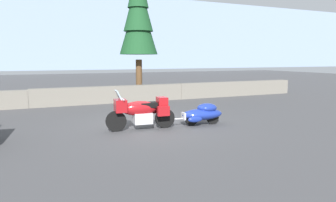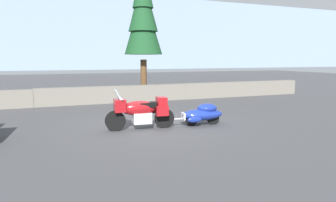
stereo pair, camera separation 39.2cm
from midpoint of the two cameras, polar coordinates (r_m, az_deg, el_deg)
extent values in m
plane|color=#424244|center=(10.80, -4.25, -4.52)|extent=(80.00, 80.00, 0.00)
cube|color=slate|center=(16.42, -11.24, 1.18)|extent=(8.00, 0.53, 0.88)
cube|color=slate|center=(19.70, 12.14, 2.27)|extent=(8.00, 0.53, 0.89)
cube|color=#7F93AD|center=(106.11, -22.15, 10.40)|extent=(240.00, 80.00, 16.00)
cylinder|color=black|center=(9.97, -10.80, -3.75)|extent=(0.67, 0.19, 0.66)
cylinder|color=black|center=(10.32, -1.69, -3.21)|extent=(0.67, 0.19, 0.66)
cube|color=silver|center=(10.12, -5.89, -3.19)|extent=(0.63, 0.49, 0.36)
ellipsoid|color=maroon|center=(10.04, -6.47, -1.38)|extent=(1.23, 0.54, 0.48)
cube|color=maroon|center=(9.90, -10.02, -0.87)|extent=(0.40, 0.55, 0.40)
cube|color=#9EB7C6|center=(9.85, -10.35, 1.02)|extent=(0.22, 0.45, 0.34)
cube|color=black|center=(10.09, -4.82, -0.73)|extent=(0.59, 0.41, 0.16)
cube|color=maroon|center=(10.20, -2.24, -0.05)|extent=(0.35, 0.43, 0.28)
cube|color=maroon|center=(9.94, -2.01, -1.88)|extent=(0.41, 0.19, 0.32)
cube|color=maroon|center=(10.51, -2.96, -1.36)|extent=(0.41, 0.19, 0.32)
cylinder|color=silver|center=(9.88, -9.76, 0.46)|extent=(0.10, 0.70, 0.04)
cylinder|color=silver|center=(9.93, -10.55, -2.32)|extent=(0.26, 0.09, 0.54)
cylinder|color=black|center=(10.67, 3.35, -3.46)|extent=(0.45, 0.14, 0.44)
cylinder|color=black|center=(11.00, 7.34, -3.16)|extent=(0.45, 0.14, 0.44)
ellipsoid|color=navy|center=(10.80, 5.39, -2.48)|extent=(1.55, 0.80, 0.40)
ellipsoid|color=navy|center=(10.84, 6.27, -1.28)|extent=(0.76, 0.62, 0.32)
cube|color=silver|center=(10.53, 1.86, -2.82)|extent=(0.09, 0.32, 0.24)
ellipsoid|color=navy|center=(10.37, 4.03, -3.46)|extent=(0.53, 0.18, 0.20)
ellipsoid|color=navy|center=(10.95, 2.72, -2.84)|extent=(0.53, 0.18, 0.20)
cylinder|color=silver|center=(10.42, -0.15, -3.44)|extent=(0.70, 0.11, 0.05)
cylinder|color=brown|center=(17.99, -6.06, 4.09)|extent=(0.36, 0.36, 2.28)
cone|color=#194723|center=(18.06, -6.22, 14.38)|extent=(2.19, 2.19, 3.60)
cone|color=#194723|center=(18.22, -6.27, 17.77)|extent=(1.69, 1.69, 3.15)
camera|label=1|loc=(0.20, -91.05, -0.15)|focal=32.60mm
camera|label=2|loc=(0.20, 88.95, 0.15)|focal=32.60mm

